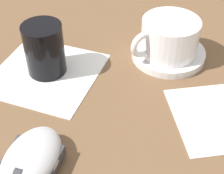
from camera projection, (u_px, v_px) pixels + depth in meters
name	position (u px, v px, depth m)	size (l,w,h in m)	color
ground_plane	(100.00, 105.00, 0.49)	(3.00, 3.00, 0.00)	brown
saucer	(168.00, 53.00, 0.57)	(0.12, 0.12, 0.01)	white
coffee_cup	(169.00, 37.00, 0.55)	(0.10, 0.11, 0.06)	white
computer_mouse	(31.00, 159.00, 0.40)	(0.11, 0.08, 0.03)	silver
napkin_under_glass	(46.00, 73.00, 0.54)	(0.16, 0.16, 0.00)	white
drinking_glass	(44.00, 49.00, 0.52)	(0.06, 0.06, 0.08)	black
napkin_spare	(220.00, 116.00, 0.47)	(0.13, 0.13, 0.00)	silver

